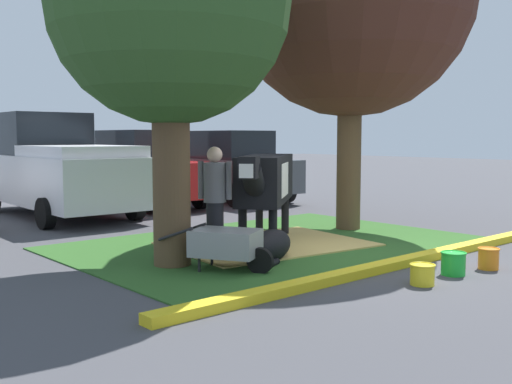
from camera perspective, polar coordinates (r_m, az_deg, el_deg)
ground_plane at (r=9.34m, az=8.59°, el=-6.22°), size 80.00×80.00×0.00m
grass_island at (r=10.39m, az=1.55°, el=-4.93°), size 6.83×4.76×0.02m
curb_yellow at (r=8.73m, az=12.96°, el=-6.70°), size 8.03×0.24×0.12m
hay_bedding at (r=10.23m, az=1.11°, el=-5.00°), size 3.47×2.77×0.04m
shade_tree_left at (r=8.75m, az=-8.26°, el=17.14°), size 3.39×3.39×5.39m
cow_holstein at (r=10.22m, az=0.83°, el=1.15°), size 2.65×2.30×1.57m
calf_lying at (r=8.87m, az=1.29°, el=-5.19°), size 1.32×0.89×0.48m
person_handler at (r=9.04m, az=-3.93°, el=-0.65°), size 0.34×0.45×1.70m
wheelbarrow at (r=8.26m, az=-2.75°, el=-4.95°), size 1.15×1.53×0.63m
bucket_yellow at (r=7.84m, az=15.55°, el=-7.52°), size 0.32×0.32×0.27m
bucket_green at (r=8.51m, az=18.26°, el=-6.43°), size 0.34×0.34×0.31m
bucket_orange at (r=9.05m, az=21.25°, el=-5.88°), size 0.30×0.30×0.30m
pickup_truck_black at (r=14.74m, az=-18.37°, el=2.15°), size 2.31×5.44×2.42m
sedan_red at (r=16.17m, az=-10.83°, el=2.12°), size 2.10×4.44×2.02m
sedan_silver at (r=17.32m, az=-2.49°, el=2.41°), size 2.10×4.44×2.02m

